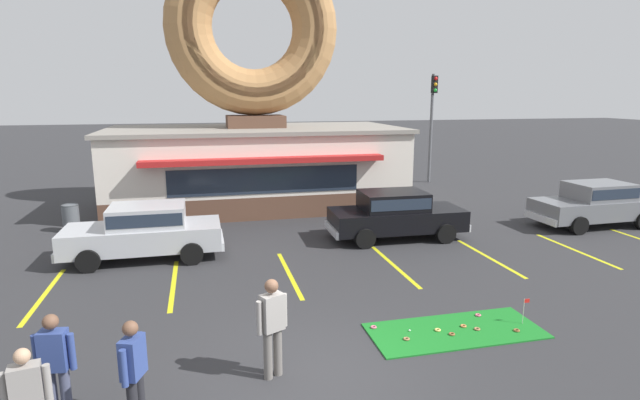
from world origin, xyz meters
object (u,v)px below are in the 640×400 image
at_px(car_grey, 595,202).
at_px(pedestrian_clipboard_woman, 134,369).
at_px(pedestrian_blue_sweater_man, 272,323).
at_px(trash_bin, 71,218).
at_px(putting_flag_pin, 525,305).
at_px(car_black, 395,213).
at_px(traffic_light_pole, 432,114).
at_px(car_silver, 145,230).
at_px(pedestrian_leather_jacket_man, 28,398).
at_px(pedestrian_hooded_kid, 55,362).
at_px(golf_ball, 410,330).

bearing_deg(car_grey, pedestrian_clipboard_woman, -151.69).
bearing_deg(pedestrian_blue_sweater_man, trash_bin, 117.26).
xyz_separation_m(pedestrian_clipboard_woman, trash_bin, (-3.47, 11.67, -0.42)).
bearing_deg(putting_flag_pin, pedestrian_clipboard_woman, -168.14).
bearing_deg(car_black, traffic_light_pole, 58.73).
relative_size(car_silver, traffic_light_pole, 0.79).
height_order(car_grey, pedestrian_leather_jacket_man, car_grey).
distance_m(car_grey, car_black, 7.74).
distance_m(car_black, pedestrian_hooded_kid, 11.47).
relative_size(putting_flag_pin, car_grey, 0.12).
bearing_deg(golf_ball, pedestrian_blue_sweater_man, -162.21).
bearing_deg(car_grey, golf_ball, -147.78).
xyz_separation_m(golf_ball, trash_bin, (-8.49, 9.88, 0.45)).
bearing_deg(traffic_light_pole, pedestrian_clipboard_woman, -126.26).
xyz_separation_m(car_grey, pedestrian_clipboard_woman, (-15.02, -8.09, 0.04)).
xyz_separation_m(car_silver, trash_bin, (-2.85, 3.69, -0.37)).
bearing_deg(pedestrian_blue_sweater_man, putting_flag_pin, 7.60).
distance_m(car_grey, trash_bin, 18.83).
height_order(car_grey, car_silver, same).
xyz_separation_m(car_black, pedestrian_clipboard_woman, (-7.28, -8.24, 0.04)).
height_order(pedestrian_blue_sweater_man, pedestrian_clipboard_woman, pedestrian_blue_sweater_man).
relative_size(pedestrian_blue_sweater_man, pedestrian_leather_jacket_man, 1.13).
xyz_separation_m(car_black, traffic_light_pole, (5.95, 9.79, 2.84)).
xyz_separation_m(car_silver, pedestrian_clipboard_woman, (0.62, -7.98, 0.04)).
bearing_deg(pedestrian_leather_jacket_man, car_silver, 85.41).
bearing_deg(pedestrian_blue_sweater_man, pedestrian_hooded_kid, -172.60).
relative_size(pedestrian_hooded_kid, pedestrian_clipboard_woman, 1.01).
relative_size(car_black, traffic_light_pole, 0.79).
bearing_deg(pedestrian_clipboard_woman, putting_flag_pin, 11.86).
height_order(pedestrian_leather_jacket_man, pedestrian_clipboard_woman, pedestrian_clipboard_woman).
height_order(car_black, pedestrian_clipboard_woman, pedestrian_clipboard_woman).
distance_m(pedestrian_hooded_kid, pedestrian_clipboard_woman, 1.21).
distance_m(golf_ball, pedestrian_hooded_kid, 6.36).
height_order(putting_flag_pin, trash_bin, trash_bin).
xyz_separation_m(car_silver, traffic_light_pole, (13.84, 10.05, 2.84)).
bearing_deg(traffic_light_pole, pedestrian_hooded_kid, -129.20).
bearing_deg(pedestrian_hooded_kid, traffic_light_pole, 50.80).
height_order(trash_bin, traffic_light_pole, traffic_light_pole).
bearing_deg(trash_bin, golf_ball, -49.31).
distance_m(pedestrian_blue_sweater_man, trash_bin, 12.17).
relative_size(car_black, pedestrian_clipboard_woman, 2.78).
height_order(car_grey, pedestrian_blue_sweater_man, pedestrian_blue_sweater_man).
distance_m(pedestrian_blue_sweater_man, pedestrian_leather_jacket_man, 3.58).
bearing_deg(putting_flag_pin, golf_ball, 175.05).
relative_size(pedestrian_blue_sweater_man, pedestrian_hooded_kid, 1.05).
bearing_deg(trash_bin, pedestrian_hooded_kid, -78.22).
height_order(golf_ball, pedestrian_leather_jacket_man, pedestrian_leather_jacket_man).
bearing_deg(traffic_light_pole, pedestrian_blue_sweater_man, -122.93).
height_order(pedestrian_hooded_kid, pedestrian_leather_jacket_man, pedestrian_hooded_kid).
distance_m(putting_flag_pin, trash_bin, 14.91).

